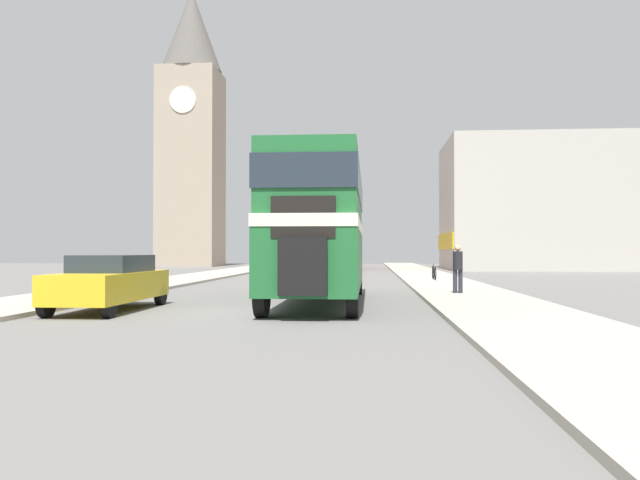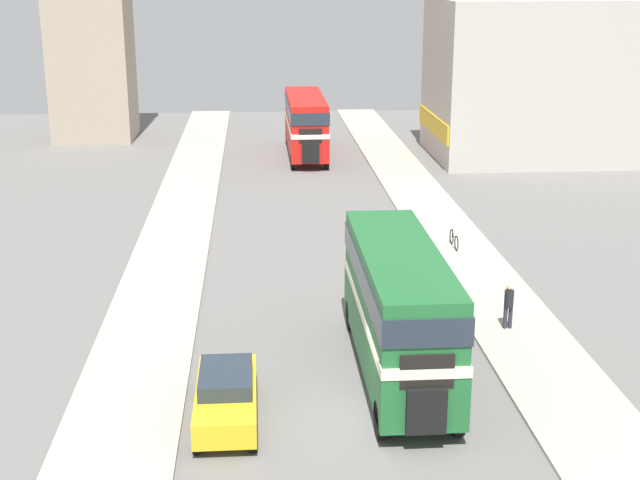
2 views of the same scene
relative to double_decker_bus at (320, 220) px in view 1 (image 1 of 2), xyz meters
The scene contains 9 objects.
ground_plane 4.29m from the double_decker_bus, 120.75° to the right, with size 120.00×120.00×0.00m, color slate.
sidewalk_right 6.31m from the double_decker_bus, 30.76° to the right, with size 3.50×120.00×0.12m.
double_decker_bus is the anchor object (origin of this frame).
bus_distant 36.18m from the double_decker_bus, 91.40° to the left, with size 2.55×11.15×4.25m.
car_parked_near 6.32m from the double_decker_bus, 154.26° to the right, with size 1.75×4.59×1.49m.
pedestrian_walking 5.87m from the double_decker_bus, 35.82° to the left, with size 0.34×0.34×1.69m.
bicycle_on_pavement 14.30m from the double_decker_bus, 70.13° to the left, with size 0.05×1.76×0.78m.
church_tower 48.73m from the double_decker_bus, 110.92° to the left, with size 6.22×6.22×28.70m.
shop_building_block 38.90m from the double_decker_bus, 63.71° to the left, with size 18.43×10.45×10.85m.
Camera 1 is at (3.26, -15.95, 1.62)m, focal length 35.00 mm.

